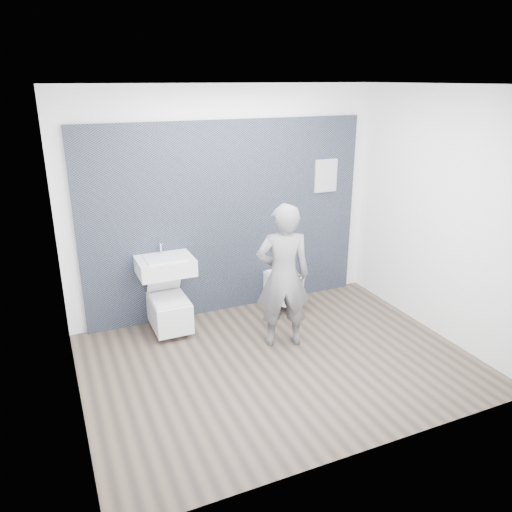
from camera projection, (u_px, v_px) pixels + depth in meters
name	position (u px, v px, depth m)	size (l,w,h in m)	color
ground	(279.00, 361.00, 5.32)	(4.00, 4.00, 0.00)	brown
room_shell	(281.00, 202.00, 4.74)	(4.00, 4.00, 4.00)	white
tile_wall	(230.00, 307.00, 6.59)	(3.60, 0.06, 2.40)	black
washbasin	(165.00, 265.00, 5.75)	(0.64, 0.48, 0.48)	white
toilet_square	(169.00, 311.00, 5.88)	(0.42, 0.61, 0.75)	white
toilet_rounded	(286.00, 287.00, 6.45)	(0.36, 0.61, 0.33)	white
info_placard	(320.00, 291.00, 7.07)	(0.32, 0.03, 0.43)	white
visitor	(283.00, 276.00, 5.43)	(0.60, 0.39, 1.63)	slate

